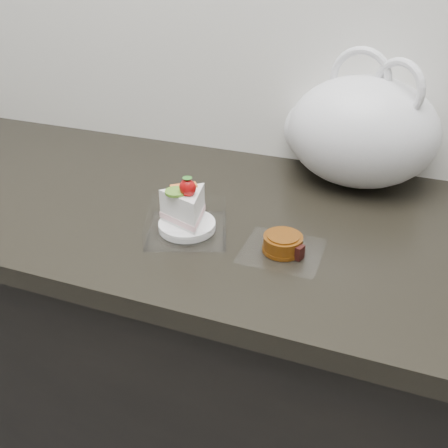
# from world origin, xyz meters

# --- Properties ---
(counter) EXTENTS (2.04, 0.64, 0.90)m
(counter) POSITION_xyz_m (0.00, 1.69, 0.45)
(counter) COLOR black
(counter) RESTS_ON ground
(cake_tray) EXTENTS (0.19, 0.19, 0.12)m
(cake_tray) POSITION_xyz_m (-0.01, 1.59, 0.93)
(cake_tray) COLOR white
(cake_tray) RESTS_ON counter
(mooncake_wrap) EXTENTS (0.14, 0.13, 0.03)m
(mooncake_wrap) POSITION_xyz_m (0.18, 1.58, 0.91)
(mooncake_wrap) COLOR white
(mooncake_wrap) RESTS_ON counter
(plastic_bag) EXTENTS (0.40, 0.35, 0.30)m
(plastic_bag) POSITION_xyz_m (0.25, 1.93, 1.02)
(plastic_bag) COLOR white
(plastic_bag) RESTS_ON counter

